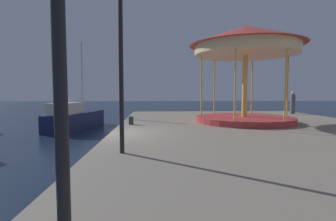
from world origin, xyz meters
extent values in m
plane|color=#162338|center=(0.00, 0.00, 0.00)|extent=(120.00, 120.00, 0.00)
cube|color=gray|center=(6.62, 0.00, 0.40)|extent=(13.24, 22.51, 0.80)
cube|color=#19214C|center=(-3.49, 7.06, 0.54)|extent=(2.62, 5.78, 1.07)
cube|color=beige|center=(-3.71, 5.81, 1.42)|extent=(1.58, 2.62, 0.70)
cylinder|color=silver|center=(-3.32, 8.04, 3.49)|extent=(0.12, 0.12, 4.84)
cylinder|color=silver|center=(-3.54, 6.80, 1.97)|extent=(0.52, 2.49, 0.08)
cylinder|color=#B23333|center=(6.65, 3.37, 0.95)|extent=(5.22, 5.22, 0.30)
cylinder|color=gold|center=(6.65, 3.37, 2.75)|extent=(0.28, 0.28, 3.29)
cylinder|color=#F2E099|center=(6.65, 3.37, 4.64)|extent=(5.42, 5.42, 0.50)
cone|color=#C63D38|center=(6.65, 3.37, 5.42)|extent=(6.02, 6.02, 1.05)
cylinder|color=gold|center=(9.01, 3.37, 2.75)|extent=(0.08, 0.08, 3.29)
cylinder|color=gold|center=(7.83, 5.41, 2.75)|extent=(0.08, 0.08, 3.29)
cylinder|color=gold|center=(5.46, 5.41, 2.75)|extent=(0.08, 0.08, 3.29)
cylinder|color=gold|center=(4.28, 3.37, 2.75)|extent=(0.08, 0.08, 3.29)
cylinder|color=gold|center=(5.46, 1.32, 2.75)|extent=(0.08, 0.08, 3.29)
cylinder|color=gold|center=(7.83, 1.32, 2.75)|extent=(0.08, 0.08, 3.29)
cylinder|color=black|center=(1.01, -7.88, 2.68)|extent=(0.12, 0.12, 3.75)
cylinder|color=black|center=(0.93, -3.38, 2.95)|extent=(0.12, 0.12, 4.30)
cylinder|color=#2D2D33|center=(0.59, 2.65, 1.00)|extent=(0.24, 0.24, 0.40)
cylinder|color=#514C56|center=(12.16, 8.44, 1.53)|extent=(0.34, 0.34, 1.45)
sphere|color=tan|center=(12.16, 8.44, 2.37)|extent=(0.24, 0.24, 0.24)
camera|label=1|loc=(1.83, -10.11, 2.42)|focal=27.07mm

